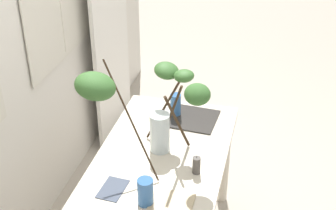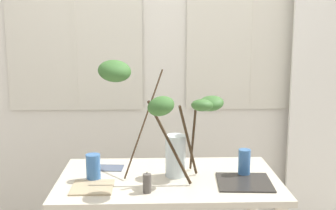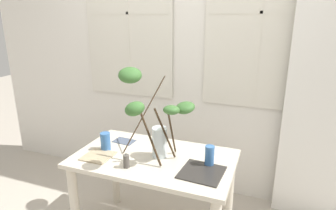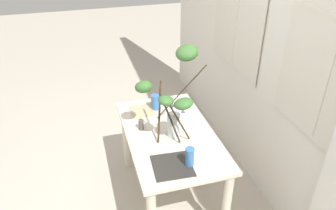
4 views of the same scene
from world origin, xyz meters
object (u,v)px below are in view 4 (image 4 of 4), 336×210
object	(u,v)px
drinking_glass_blue_left	(155,102)
plate_square_left	(142,111)
plate_square_right	(172,166)
drinking_glass_blue_right	(190,157)
pillar_candle	(141,125)
dining_table	(170,146)
vase_with_branches	(175,89)

from	to	relation	value
drinking_glass_blue_left	plate_square_left	bearing A→B (deg)	-85.24
drinking_glass_blue_left	plate_square_right	distance (m)	0.80
drinking_glass_blue_right	pillar_candle	distance (m)	0.58
drinking_glass_blue_left	pillar_candle	size ratio (longest dim) A/B	1.31
drinking_glass_blue_right	plate_square_right	bearing A→B (deg)	-100.73
plate_square_right	dining_table	bearing A→B (deg)	165.93
drinking_glass_blue_left	drinking_glass_blue_right	xyz separation A→B (m)	(0.82, 0.04, 0.00)
plate_square_left	pillar_candle	bearing A→B (deg)	-14.07
drinking_glass_blue_right	plate_square_left	xyz separation A→B (m)	(-0.81, -0.17, -0.07)
dining_table	vase_with_branches	bearing A→B (deg)	136.50
drinking_glass_blue_right	plate_square_left	bearing A→B (deg)	-168.37
vase_with_branches	drinking_glass_blue_left	bearing A→B (deg)	-166.00
dining_table	plate_square_right	size ratio (longest dim) A/B	4.26
pillar_candle	dining_table	bearing A→B (deg)	61.92
drinking_glass_blue_left	dining_table	bearing A→B (deg)	3.26
vase_with_branches	drinking_glass_blue_right	xyz separation A→B (m)	(0.48, -0.04, -0.29)
pillar_candle	vase_with_branches	bearing A→B (deg)	79.75
drinking_glass_blue_right	pillar_candle	world-z (taller)	drinking_glass_blue_right
vase_with_branches	plate_square_left	world-z (taller)	vase_with_branches
drinking_glass_blue_left	plate_square_left	xyz separation A→B (m)	(0.01, -0.12, -0.07)
drinking_glass_blue_right	drinking_glass_blue_left	bearing A→B (deg)	-176.92
dining_table	plate_square_left	bearing A→B (deg)	-159.71
pillar_candle	drinking_glass_blue_right	bearing A→B (deg)	24.00
drinking_glass_blue_right	plate_square_left	distance (m)	0.83
vase_with_branches	plate_square_right	xyz separation A→B (m)	(0.46, -0.16, -0.36)
vase_with_branches	pillar_candle	world-z (taller)	vase_with_branches
drinking_glass_blue_left	drinking_glass_blue_right	distance (m)	0.82
plate_square_left	pillar_candle	distance (m)	0.29
vase_with_branches	plate_square_right	bearing A→B (deg)	-19.26
drinking_glass_blue_left	plate_square_right	xyz separation A→B (m)	(0.80, -0.08, -0.07)
plate_square_left	drinking_glass_blue_left	bearing A→B (deg)	94.76
plate_square_right	drinking_glass_blue_left	bearing A→B (deg)	174.58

